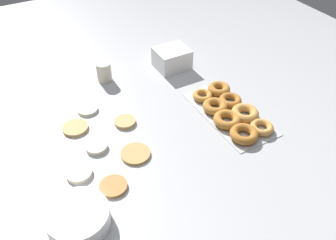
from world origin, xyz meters
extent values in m
plane|color=#B2B5BA|center=(0.00, 0.00, 0.00)|extent=(3.00, 3.00, 0.00)
cylinder|color=tan|center=(-0.12, 0.04, 0.01)|extent=(0.11, 0.11, 0.01)
cylinder|color=tan|center=(0.12, 0.18, 0.01)|extent=(0.10, 0.10, 0.01)
cylinder|color=beige|center=(-0.02, 0.15, 0.01)|extent=(0.08, 0.08, 0.02)
cylinder|color=tan|center=(0.06, 0.00, 0.01)|extent=(0.08, 0.08, 0.01)
cylinder|color=#B27F42|center=(-0.22, 0.16, 0.01)|extent=(0.09, 0.09, 0.01)
cylinder|color=silver|center=(0.21, 0.10, 0.01)|extent=(0.09, 0.09, 0.01)
cylinder|color=beige|center=(-0.11, 0.24, 0.01)|extent=(0.09, 0.09, 0.02)
cube|color=silver|center=(-0.10, -0.40, 0.00)|extent=(0.41, 0.20, 0.01)
torus|color=#D19347|center=(-0.24, -0.44, 0.02)|extent=(0.09, 0.09, 0.03)
torus|color=#D19347|center=(-0.14, -0.44, 0.02)|extent=(0.11, 0.11, 0.03)
torus|color=#AD6B28|center=(-0.04, -0.44, 0.02)|extent=(0.10, 0.10, 0.03)
torus|color=#B7752D|center=(0.05, -0.44, 0.02)|extent=(0.10, 0.10, 0.03)
torus|color=#AD6B28|center=(-0.24, -0.36, 0.02)|extent=(0.11, 0.11, 0.03)
torus|color=#B7752D|center=(-0.14, -0.35, 0.02)|extent=(0.11, 0.11, 0.03)
torus|color=#B7752D|center=(-0.05, -0.36, 0.02)|extent=(0.10, 0.10, 0.03)
torus|color=#C68438|center=(0.04, -0.36, 0.02)|extent=(0.08, 0.08, 0.02)
cylinder|color=white|center=(-0.30, 0.30, 0.03)|extent=(0.19, 0.19, 0.06)
cube|color=white|center=(0.33, -0.37, 0.01)|extent=(0.13, 0.16, 0.02)
cube|color=white|center=(0.33, -0.37, 0.03)|extent=(0.13, 0.16, 0.02)
cube|color=white|center=(0.33, -0.37, 0.05)|extent=(0.13, 0.16, 0.02)
cube|color=white|center=(0.33, -0.37, 0.07)|extent=(0.13, 0.16, 0.02)
cube|color=white|center=(0.33, -0.37, 0.09)|extent=(0.13, 0.16, 0.02)
cylinder|color=beige|center=(0.38, -0.04, 0.04)|extent=(0.07, 0.07, 0.09)
camera|label=1|loc=(-0.96, 0.37, 0.93)|focal=38.00mm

